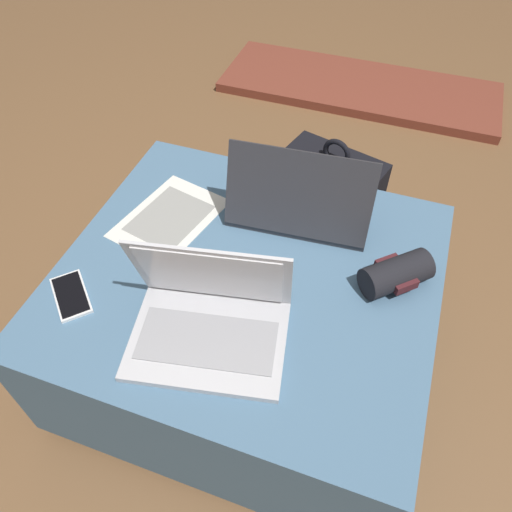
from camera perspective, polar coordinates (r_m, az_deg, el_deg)
The scene contains 9 objects.
ground_plane at distance 1.59m, azimuth -0.78°, elevation -11.68°, with size 14.00×14.00×0.00m, color brown.
ottoman at distance 1.41m, azimuth -0.87°, elevation -7.36°, with size 0.93×0.84×0.43m.
laptop_near at distance 1.10m, azimuth -5.33°, elevation -7.06°, with size 0.38×0.31×0.25m.
laptop_far at distance 1.35m, azimuth 5.09°, elevation 6.02°, with size 0.39×0.26×0.23m.
cell_phone at distance 1.27m, azimuth -20.39°, elevation -4.22°, with size 0.15×0.15×0.01m.
backpack at distance 1.72m, azimuth 8.35°, elevation 5.10°, with size 0.34×0.25×0.51m.
paper_sheet at distance 1.39m, azimuth -9.85°, elevation 4.31°, with size 0.27×0.33×0.00m.
wrist_brace at distance 1.23m, azimuth 15.71°, elevation -1.97°, with size 0.18×0.17×0.08m.
fireplace_hearth at distance 2.78m, azimuth 11.71°, elevation 18.36°, with size 1.40×0.50×0.04m.
Camera 1 is at (0.28, -0.73, 1.38)m, focal length 35.00 mm.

